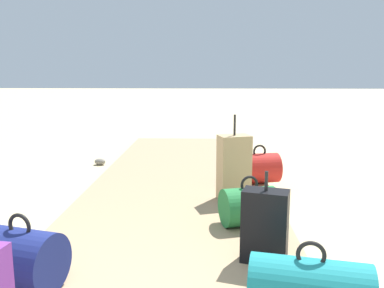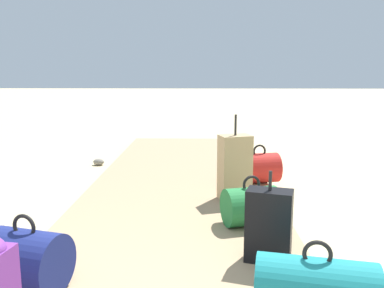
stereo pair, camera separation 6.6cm
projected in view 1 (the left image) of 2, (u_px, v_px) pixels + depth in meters
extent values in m
plane|color=#CCB789|center=(174.00, 217.00, 4.08)|extent=(60.00, 60.00, 0.00)
cube|color=tan|center=(179.00, 192.00, 4.78)|extent=(2.14, 7.23, 0.08)
cube|color=black|center=(265.00, 226.00, 2.92)|extent=(0.36, 0.27, 0.53)
cylinder|color=black|center=(266.00, 181.00, 2.86)|extent=(0.02, 0.02, 0.14)
cylinder|color=navy|center=(22.00, 259.00, 2.57)|extent=(0.56, 0.50, 0.38)
torus|color=black|center=(19.00, 226.00, 2.53)|extent=(0.16, 0.07, 0.16)
cylinder|color=red|center=(259.00, 168.00, 5.01)|extent=(0.54, 0.46, 0.36)
torus|color=black|center=(260.00, 151.00, 4.98)|extent=(0.17, 0.06, 0.16)
cylinder|color=#237538|center=(249.00, 206.00, 3.64)|extent=(0.55, 0.46, 0.34)
torus|color=black|center=(249.00, 185.00, 3.60)|extent=(0.16, 0.07, 0.16)
cylinder|color=#197A7F|center=(309.00, 288.00, 2.28)|extent=(0.72, 0.46, 0.33)
torus|color=black|center=(311.00, 255.00, 2.25)|extent=(0.17, 0.06, 0.16)
cube|color=tan|center=(234.00, 168.00, 4.34)|extent=(0.37, 0.31, 0.69)
cylinder|color=black|center=(235.00, 125.00, 4.26)|extent=(0.02, 0.02, 0.22)
ellipsoid|color=gray|center=(100.00, 162.00, 6.34)|extent=(0.20, 0.17, 0.10)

